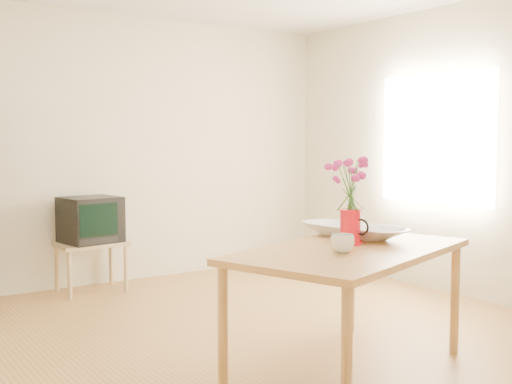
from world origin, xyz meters
TOP-DOWN VIEW (x-y plane):
  - room at (0.03, 0.00)m, footprint 4.50×4.50m
  - table at (-0.11, -0.87)m, footprint 1.76×1.34m
  - tv_stand at (-0.70, 1.97)m, footprint 0.60×0.45m
  - pitcher at (-0.02, -0.77)m, footprint 0.15×0.22m
  - flowers at (-0.02, -0.77)m, footprint 0.25×0.25m
  - mug at (-0.26, -0.97)m, footprint 0.18×0.18m
  - bowl at (0.19, -0.57)m, footprint 0.58×0.58m
  - teacup_a at (0.15, -0.57)m, footprint 0.10×0.10m
  - teacup_b at (0.23, -0.55)m, footprint 0.10×0.10m
  - television at (-0.70, 1.98)m, footprint 0.54×0.51m

SIDE VIEW (x-z plane):
  - tv_stand at x=-0.70m, z-range 0.16..0.62m
  - television at x=-0.70m, z-range 0.46..0.88m
  - table at x=-0.11m, z-range 0.30..1.05m
  - mug at x=-0.26m, z-range 0.75..0.86m
  - pitcher at x=-0.02m, z-range 0.74..0.96m
  - teacup_a at x=0.15m, z-range 0.91..0.97m
  - teacup_b at x=0.23m, z-range 0.91..0.98m
  - bowl at x=0.19m, z-range 0.75..1.23m
  - flowers at x=-0.02m, z-range 0.96..1.31m
  - room at x=0.03m, z-range -0.95..3.55m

